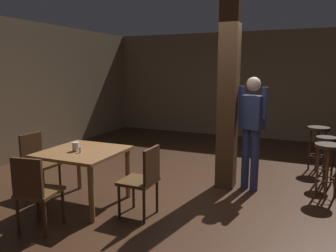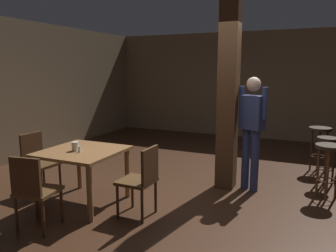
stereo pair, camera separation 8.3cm
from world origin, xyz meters
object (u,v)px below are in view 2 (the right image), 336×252
at_px(napkin_cup, 75,146).
at_px(salt_shaker, 79,149).
at_px(chair_south, 34,189).
at_px(bar_stool_near, 329,158).
at_px(standing_person, 252,126).
at_px(dining_table, 83,158).
at_px(chair_east, 142,178).
at_px(bar_stool_far, 320,138).
at_px(bar_stool_mid, 327,150).
at_px(chair_west, 38,160).

relative_size(napkin_cup, salt_shaker, 1.51).
height_order(chair_south, bar_stool_near, chair_south).
bearing_deg(standing_person, salt_shaker, -141.31).
height_order(dining_table, bar_stool_near, bar_stool_near).
relative_size(chair_east, bar_stool_far, 1.11).
distance_m(chair_south, salt_shaker, 0.82).
bearing_deg(chair_south, standing_person, 49.53).
height_order(bar_stool_mid, bar_stool_far, bar_stool_far).
distance_m(chair_west, bar_stool_near, 4.21).
relative_size(dining_table, chair_west, 1.13).
relative_size(dining_table, chair_south, 1.13).
height_order(chair_south, bar_stool_mid, chair_south).
xyz_separation_m(chair_west, bar_stool_near, (3.92, 1.54, 0.09)).
distance_m(dining_table, bar_stool_mid, 3.75).
height_order(napkin_cup, bar_stool_mid, napkin_cup).
bearing_deg(salt_shaker, napkin_cup, 157.07).
relative_size(chair_east, napkin_cup, 7.36).
bearing_deg(chair_east, chair_west, 177.66).
distance_m(chair_west, bar_stool_far, 4.77).
distance_m(standing_person, bar_stool_mid, 1.36).
xyz_separation_m(chair_south, bar_stool_mid, (3.05, 3.05, 0.06)).
relative_size(dining_table, napkin_cup, 8.30).
height_order(chair_south, napkin_cup, chair_south).
bearing_deg(dining_table, chair_east, -2.43).
bearing_deg(bar_stool_mid, chair_east, -133.80).
height_order(dining_table, chair_south, chair_south).
bearing_deg(chair_west, standing_person, 26.33).
height_order(chair_west, bar_stool_mid, chair_west).
bearing_deg(chair_west, salt_shaker, -9.20).
height_order(chair_south, bar_stool_far, chair_south).
relative_size(chair_west, bar_stool_near, 1.14).
distance_m(chair_west, napkin_cup, 0.87).
bearing_deg(bar_stool_mid, chair_west, -151.37).
bearing_deg(salt_shaker, chair_west, 170.80).
xyz_separation_m(chair_east, chair_west, (-1.80, 0.07, 0.00)).
bearing_deg(chair_east, dining_table, 177.57).
bearing_deg(bar_stool_mid, dining_table, -144.58).
height_order(chair_east, chair_west, same).
distance_m(chair_south, bar_stool_near, 3.91).
xyz_separation_m(standing_person, bar_stool_near, (1.07, 0.13, -0.41)).
distance_m(chair_south, napkin_cup, 0.87).
relative_size(chair_west, bar_stool_far, 1.11).
relative_size(dining_table, salt_shaker, 12.53).
height_order(bar_stool_near, bar_stool_far, bar_stool_far).
height_order(salt_shaker, bar_stool_near, salt_shaker).
height_order(chair_west, salt_shaker, chair_west).
bearing_deg(bar_stool_far, bar_stool_near, -85.29).
relative_size(dining_table, chair_east, 1.13).
bearing_deg(bar_stool_near, bar_stool_far, 94.71).
bearing_deg(chair_west, napkin_cup, -7.29).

